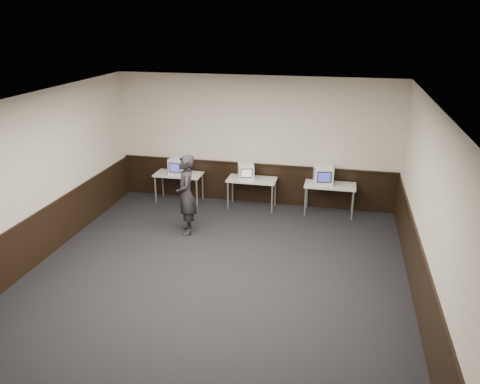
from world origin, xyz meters
name	(u,v)px	position (x,y,z in m)	size (l,w,h in m)	color
floor	(213,281)	(0.00, 0.00, 0.00)	(8.00, 8.00, 0.00)	black
ceiling	(209,104)	(0.00, 0.00, 3.20)	(8.00, 8.00, 0.00)	white
back_wall	(255,141)	(0.00, 4.00, 1.60)	(7.00, 7.00, 0.00)	silver
front_wall	(90,356)	(0.00, -4.00, 1.60)	(7.00, 7.00, 0.00)	silver
left_wall	(28,184)	(-3.50, 0.00, 1.60)	(8.00, 8.00, 0.00)	silver
right_wall	(430,217)	(3.50, 0.00, 1.60)	(8.00, 8.00, 0.00)	silver
wainscot_back	(255,183)	(0.00, 3.98, 0.50)	(6.98, 0.04, 1.00)	black
wainscot_left	(38,238)	(-3.48, 0.00, 0.50)	(0.04, 7.98, 1.00)	black
wainscot_right	(419,279)	(3.48, 0.00, 0.50)	(0.04, 7.98, 1.00)	black
wainscot_rail	(255,164)	(0.00, 3.96, 1.02)	(6.98, 0.06, 0.04)	black
desk_left	(179,176)	(-1.90, 3.60, 0.68)	(1.20, 0.60, 0.75)	beige
desk_center	(252,182)	(0.00, 3.60, 0.68)	(1.20, 0.60, 0.75)	beige
desk_right	(330,187)	(1.90, 3.60, 0.68)	(1.20, 0.60, 0.75)	beige
emac_left	(179,166)	(-1.87, 3.57, 0.96)	(0.48, 0.50, 0.41)	white
emac_center	(246,171)	(-0.14, 3.57, 0.94)	(0.47, 0.49, 0.38)	white
emac_right	(323,175)	(1.72, 3.62, 0.97)	(0.51, 0.53, 0.44)	white
person	(186,195)	(-1.10, 1.86, 0.88)	(0.65, 0.42, 1.77)	black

